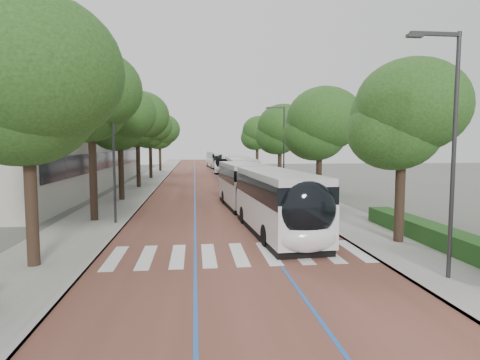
# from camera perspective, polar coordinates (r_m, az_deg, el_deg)

# --- Properties ---
(ground) EXTENTS (160.00, 160.00, 0.00)m
(ground) POSITION_cam_1_polar(r_m,az_deg,el_deg) (15.92, -0.50, -11.54)
(ground) COLOR #51544C
(ground) RESTS_ON ground
(road) EXTENTS (11.00, 140.00, 0.02)m
(road) POSITION_cam_1_polar(r_m,az_deg,el_deg) (55.39, -4.80, 0.30)
(road) COLOR brown
(road) RESTS_ON ground
(sidewalk_left) EXTENTS (4.00, 140.00, 0.12)m
(sidewalk_left) POSITION_cam_1_polar(r_m,az_deg,el_deg) (55.68, -12.54, 0.27)
(sidewalk_left) COLOR gray
(sidewalk_left) RESTS_ON ground
(sidewalk_right) EXTENTS (4.00, 140.00, 0.12)m
(sidewalk_right) POSITION_cam_1_polar(r_m,az_deg,el_deg) (56.10, 2.88, 0.42)
(sidewalk_right) COLOR gray
(sidewalk_right) RESTS_ON ground
(kerb_left) EXTENTS (0.20, 140.00, 0.14)m
(kerb_left) POSITION_cam_1_polar(r_m,az_deg,el_deg) (55.51, -10.59, 0.29)
(kerb_left) COLOR gray
(kerb_left) RESTS_ON ground
(kerb_right) EXTENTS (0.20, 140.00, 0.14)m
(kerb_right) POSITION_cam_1_polar(r_m,az_deg,el_deg) (55.82, 0.95, 0.40)
(kerb_right) COLOR gray
(kerb_right) RESTS_ON ground
(zebra_crossing) EXTENTS (10.55, 3.60, 0.01)m
(zebra_crossing) POSITION_cam_1_polar(r_m,az_deg,el_deg) (16.89, -0.17, -10.48)
(zebra_crossing) COLOR silver
(zebra_crossing) RESTS_ON ground
(lane_line_left) EXTENTS (0.12, 126.00, 0.01)m
(lane_line_left) POSITION_cam_1_polar(r_m,az_deg,el_deg) (55.36, -6.46, 0.30)
(lane_line_left) COLOR #2155A8
(lane_line_left) RESTS_ON road
(lane_line_right) EXTENTS (0.12, 126.00, 0.01)m
(lane_line_right) POSITION_cam_1_polar(r_m,az_deg,el_deg) (55.45, -3.15, 0.33)
(lane_line_right) COLOR #2155A8
(lane_line_right) RESTS_ON road
(office_building) EXTENTS (18.11, 40.00, 14.00)m
(office_building) POSITION_cam_1_polar(r_m,az_deg,el_deg) (46.80, -29.19, 7.40)
(office_building) COLOR #A2A096
(office_building) RESTS_ON ground
(hedge) EXTENTS (1.20, 14.00, 0.80)m
(hedge) POSITION_cam_1_polar(r_m,az_deg,el_deg) (18.99, 28.26, -7.80)
(hedge) COLOR #1C4317
(hedge) RESTS_ON sidewalk_right
(streetlight_near) EXTENTS (1.82, 0.20, 8.00)m
(streetlight_near) POSITION_cam_1_polar(r_m,az_deg,el_deg) (14.69, 27.63, 5.55)
(streetlight_near) COLOR #2F2F31
(streetlight_near) RESTS_ON sidewalk_right
(streetlight_far) EXTENTS (1.82, 0.20, 8.00)m
(streetlight_far) POSITION_cam_1_polar(r_m,az_deg,el_deg) (38.07, 6.01, 5.40)
(streetlight_far) COLOR #2F2F31
(streetlight_far) RESTS_ON sidewalk_right
(lamp_post_left) EXTENTS (0.14, 0.14, 8.00)m
(lamp_post_left) POSITION_cam_1_polar(r_m,az_deg,el_deg) (23.62, -17.53, 3.77)
(lamp_post_left) COLOR #2F2F31
(lamp_post_left) RESTS_ON sidewalk_left
(trees_left) EXTENTS (6.37, 61.34, 9.54)m
(trees_left) POSITION_cam_1_polar(r_m,az_deg,el_deg) (41.48, -14.79, 7.77)
(trees_left) COLOR black
(trees_left) RESTS_ON ground
(trees_right) EXTENTS (5.60, 47.00, 8.38)m
(trees_right) POSITION_cam_1_polar(r_m,az_deg,el_deg) (38.44, 7.57, 6.98)
(trees_right) COLOR black
(trees_right) RESTS_ON ground
(lead_bus) EXTENTS (3.72, 18.52, 3.20)m
(lead_bus) POSITION_cam_1_polar(r_m,az_deg,el_deg) (24.01, 2.83, -1.95)
(lead_bus) COLOR black
(lead_bus) RESTS_ON ground
(bus_queued_0) EXTENTS (2.93, 12.47, 3.20)m
(bus_queued_0) POSITION_cam_1_polar(r_m,az_deg,el_deg) (40.10, 0.22, 0.84)
(bus_queued_0) COLOR silver
(bus_queued_0) RESTS_ON ground
(bus_queued_1) EXTENTS (3.32, 12.53, 3.20)m
(bus_queued_1) POSITION_cam_1_polar(r_m,az_deg,el_deg) (53.43, -1.25, 1.88)
(bus_queued_1) COLOR silver
(bus_queued_1) RESTS_ON ground
(bus_queued_2) EXTENTS (3.09, 12.50, 3.20)m
(bus_queued_2) POSITION_cam_1_polar(r_m,az_deg,el_deg) (66.30, -2.57, 2.48)
(bus_queued_2) COLOR silver
(bus_queued_2) RESTS_ON ground
(bus_queued_3) EXTENTS (3.28, 12.53, 3.20)m
(bus_queued_3) POSITION_cam_1_polar(r_m,az_deg,el_deg) (79.40, -3.46, 2.89)
(bus_queued_3) COLOR silver
(bus_queued_3) RESTS_ON ground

